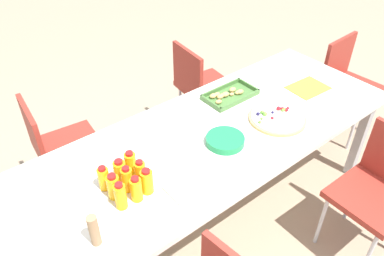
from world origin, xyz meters
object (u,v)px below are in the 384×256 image
(juice_bottle_3, at_px, (113,187))
(paper_folder, at_px, (308,88))
(juice_bottle_6, at_px, (104,178))
(juice_bottle_2, at_px, (147,181))
(juice_bottle_4, at_px, (127,179))
(plate_stack, at_px, (225,140))
(party_table, at_px, (210,143))
(cardboard_tube, at_px, (94,230))
(chair_far_right, at_px, (200,83))
(chair_near_right, at_px, (380,186))
(juice_bottle_0, at_px, (121,196))
(snack_tray, at_px, (229,95))
(juice_bottle_7, at_px, (120,172))
(fruit_pizza, at_px, (277,118))
(chair_far_left, at_px, (57,144))
(juice_bottle_8, at_px, (131,164))
(chair_end, at_px, (347,80))
(juice_bottle_1, at_px, (136,189))
(napkin_stack, at_px, (183,189))
(juice_bottle_5, at_px, (140,173))

(juice_bottle_3, height_order, paper_folder, juice_bottle_3)
(juice_bottle_6, bearing_deg, juice_bottle_2, -45.20)
(juice_bottle_4, relative_size, plate_stack, 0.66)
(party_table, height_order, cardboard_tube, cardboard_tube)
(chair_far_right, bearing_deg, chair_near_right, 8.45)
(juice_bottle_0, distance_m, snack_tray, 1.09)
(juice_bottle_4, relative_size, juice_bottle_7, 1.03)
(snack_tray, bearing_deg, fruit_pizza, -81.46)
(chair_far_left, height_order, juice_bottle_8, juice_bottle_8)
(juice_bottle_4, bearing_deg, juice_bottle_3, 179.52)
(chair_end, distance_m, juice_bottle_4, 2.15)
(chair_near_right, distance_m, chair_far_left, 1.99)
(cardboard_tube, bearing_deg, juice_bottle_6, 54.84)
(juice_bottle_4, height_order, juice_bottle_8, juice_bottle_8)
(chair_near_right, bearing_deg, chair_end, -46.97)
(party_table, bearing_deg, chair_far_left, 130.49)
(juice_bottle_0, distance_m, plate_stack, 0.69)
(chair_far_right, distance_m, juice_bottle_0, 1.55)
(juice_bottle_1, bearing_deg, cardboard_tube, -159.22)
(juice_bottle_8, bearing_deg, cardboard_tube, -142.34)
(chair_far_left, distance_m, paper_folder, 1.71)
(chair_end, height_order, plate_stack, chair_end)
(chair_end, distance_m, juice_bottle_3, 2.22)
(plate_stack, height_order, napkin_stack, plate_stack)
(juice_bottle_2, height_order, plate_stack, juice_bottle_2)
(juice_bottle_2, height_order, juice_bottle_3, juice_bottle_2)
(juice_bottle_8, bearing_deg, juice_bottle_6, 178.44)
(fruit_pizza, xyz_separation_m, plate_stack, (-0.40, 0.03, 0.01))
(juice_bottle_0, relative_size, juice_bottle_3, 1.07)
(chair_far_left, bearing_deg, snack_tray, 68.10)
(chair_far_left, bearing_deg, paper_folder, 68.14)
(juice_bottle_4, height_order, juice_bottle_6, juice_bottle_4)
(juice_bottle_0, relative_size, cardboard_tube, 0.92)
(fruit_pizza, distance_m, cardboard_tube, 1.27)
(party_table, bearing_deg, juice_bottle_2, -165.21)
(party_table, xyz_separation_m, chair_end, (1.54, 0.05, -0.17))
(chair_near_right, distance_m, juice_bottle_0, 1.47)
(chair_far_right, bearing_deg, paper_folder, 25.86)
(chair_near_right, height_order, cardboard_tube, cardboard_tube)
(napkin_stack, xyz_separation_m, cardboard_tube, (-0.47, -0.01, 0.07))
(chair_end, height_order, fruit_pizza, chair_end)
(juice_bottle_4, distance_m, juice_bottle_7, 0.07)
(snack_tray, bearing_deg, plate_stack, -135.77)
(juice_bottle_1, height_order, juice_bottle_5, juice_bottle_5)
(juice_bottle_8, bearing_deg, chair_far_right, 34.88)
(juice_bottle_3, bearing_deg, juice_bottle_2, -26.66)
(party_table, height_order, juice_bottle_8, juice_bottle_8)
(juice_bottle_8, height_order, plate_stack, juice_bottle_8)
(juice_bottle_3, xyz_separation_m, fruit_pizza, (1.08, -0.07, -0.05))
(chair_end, bearing_deg, snack_tray, -11.38)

